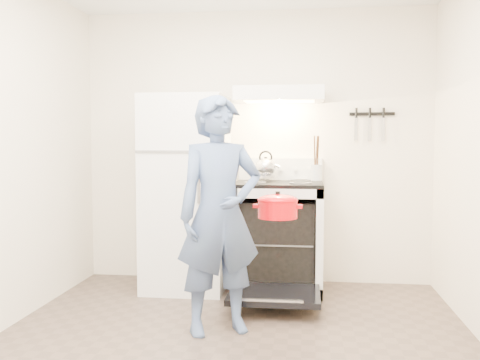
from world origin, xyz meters
name	(u,v)px	position (x,y,z in m)	size (l,w,h in m)	color
floor	(228,354)	(0.00, 0.00, 0.00)	(3.60, 3.60, 0.00)	#4E3E34
back_wall	(256,147)	(0.00, 1.80, 1.25)	(3.20, 0.02, 2.50)	beige
refrigerator	(187,193)	(-0.58, 1.45, 0.85)	(0.70, 0.70, 1.70)	white
stove_body	(278,238)	(0.23, 1.48, 0.46)	(0.76, 0.65, 0.92)	white
cooktop	(279,184)	(0.23, 1.48, 0.94)	(0.76, 0.65, 0.03)	black
backsplash	(280,169)	(0.23, 1.76, 1.05)	(0.76, 0.07, 0.20)	white
oven_door	(274,295)	(0.23, 0.88, 0.12)	(0.70, 0.54, 0.04)	black
oven_rack	(278,240)	(0.23, 1.48, 0.44)	(0.60, 0.52, 0.01)	slate
range_hood	(280,95)	(0.23, 1.55, 1.71)	(0.76, 0.50, 0.12)	white
knife_strip	(372,114)	(1.05, 1.79, 1.55)	(0.40, 0.02, 0.03)	black
pizza_stone	(289,238)	(0.32, 1.51, 0.45)	(0.34, 0.34, 0.02)	brown
tea_kettle	(266,166)	(0.11, 1.60, 1.08)	(0.22, 0.18, 0.27)	silver
utensil_jar	(316,173)	(0.55, 1.32, 1.05)	(0.09, 0.09, 0.13)	silver
person	(220,215)	(-0.11, 0.39, 0.81)	(0.59, 0.39, 1.61)	#3E4D7E
dutch_oven	(278,209)	(0.26, 0.70, 0.81)	(0.36, 0.29, 0.23)	red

